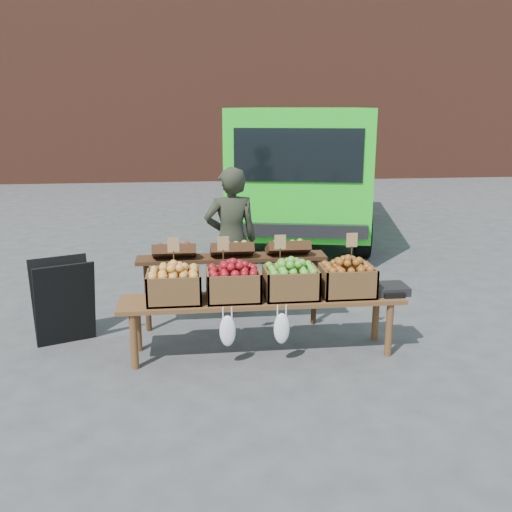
{
  "coord_description": "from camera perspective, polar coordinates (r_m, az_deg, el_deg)",
  "views": [
    {
      "loc": [
        0.14,
        -5.38,
        2.33
      ],
      "look_at": [
        0.8,
        0.22,
        0.85
      ],
      "focal_mm": 40.0,
      "sensor_mm": 36.0,
      "label": 1
    }
  ],
  "objects": [
    {
      "name": "ground",
      "position": [
        5.87,
        -7.6,
        -8.83
      ],
      "size": [
        80.0,
        80.0,
        0.0
      ],
      "primitive_type": "plane",
      "color": "#464649"
    },
    {
      "name": "delivery_van",
      "position": [
        10.64,
        4.59,
        8.33
      ],
      "size": [
        3.43,
        5.55,
        2.31
      ],
      "primitive_type": null,
      "rotation": [
        0.0,
        0.0,
        -0.22
      ],
      "color": "#24E123",
      "rests_on": "ground"
    },
    {
      "name": "vendor",
      "position": [
        6.56,
        -2.5,
        1.59
      ],
      "size": [
        0.64,
        0.45,
        1.69
      ],
      "primitive_type": "imported",
      "rotation": [
        0.0,
        0.0,
        3.22
      ],
      "color": "#2A2D21",
      "rests_on": "ground"
    },
    {
      "name": "crate_green_apples",
      "position": [
        5.56,
        9.1,
        -2.44
      ],
      "size": [
        0.5,
        0.4,
        0.28
      ],
      "primitive_type": null,
      "color": "#974C11",
      "rests_on": "display_bench"
    },
    {
      "name": "crate_russet_pears",
      "position": [
        5.37,
        -2.29,
        -2.88
      ],
      "size": [
        0.5,
        0.4,
        0.28
      ],
      "primitive_type": null,
      "color": "#630409",
      "rests_on": "display_bench"
    },
    {
      "name": "display_bench",
      "position": [
        5.54,
        0.61,
        -6.97
      ],
      "size": [
        2.7,
        0.56,
        0.57
      ],
      "primitive_type": null,
      "color": "brown",
      "rests_on": "ground"
    },
    {
      "name": "chalkboard_sign",
      "position": [
        6.06,
        -18.69,
        -4.31
      ],
      "size": [
        0.65,
        0.51,
        0.88
      ],
      "primitive_type": null,
      "rotation": [
        0.0,
        0.0,
        0.37
      ],
      "color": "black",
      "rests_on": "ground"
    },
    {
      "name": "brick_building",
      "position": [
        20.56,
        -7.62,
        22.06
      ],
      "size": [
        24.0,
        4.0,
        10.0
      ],
      "primitive_type": "cube",
      "color": "brown",
      "rests_on": "ground"
    },
    {
      "name": "crate_red_apples",
      "position": [
        5.44,
        3.5,
        -2.67
      ],
      "size": [
        0.5,
        0.4,
        0.28
      ],
      "primitive_type": null,
      "color": "#389B1B",
      "rests_on": "display_bench"
    },
    {
      "name": "weighing_scale",
      "position": [
        5.72,
        13.17,
        -3.22
      ],
      "size": [
        0.34,
        0.3,
        0.08
      ],
      "primitive_type": "cube",
      "color": "black",
      "rests_on": "display_bench"
    },
    {
      "name": "crate_golden_apples",
      "position": [
        5.36,
        -8.17,
        -3.06
      ],
      "size": [
        0.5,
        0.4,
        0.28
      ],
      "primitive_type": null,
      "color": "gold",
      "rests_on": "display_bench"
    },
    {
      "name": "back_table",
      "position": [
        6.11,
        -2.41,
        -2.54
      ],
      "size": [
        2.1,
        0.44,
        1.04
      ],
      "primitive_type": null,
      "color": "#3B2212",
      "rests_on": "ground"
    }
  ]
}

